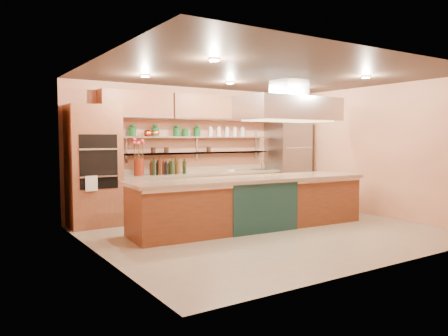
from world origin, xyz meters
TOP-DOWN VIEW (x-y plane):
  - floor at (0.00, 0.00)m, footprint 6.00×5.00m
  - ceiling at (0.00, 0.00)m, footprint 6.00×5.00m
  - wall_back at (0.00, 2.50)m, footprint 6.00×0.04m
  - wall_front at (0.00, -2.50)m, footprint 6.00×0.04m
  - wall_left at (-3.00, 0.00)m, footprint 0.04×5.00m
  - wall_right at (3.00, 0.00)m, footprint 0.04×5.00m
  - oven_stack at (-2.45, 2.18)m, footprint 0.95×0.64m
  - refrigerator at (2.35, 2.14)m, footprint 0.95×0.72m
  - back_counter at (-0.05, 2.20)m, footprint 3.84×0.64m
  - wall_shelf_lower at (-0.05, 2.37)m, footprint 3.60×0.26m
  - wall_shelf_upper at (-0.05, 2.37)m, footprint 3.60×0.26m
  - upper_cabinets at (0.00, 2.32)m, footprint 4.60×0.36m
  - range_hood at (0.86, 0.43)m, footprint 2.00×1.00m
  - ceiling_downlights at (0.00, 0.20)m, footprint 4.00×2.80m
  - island at (-0.04, 0.43)m, footprint 4.61×1.29m
  - flower_vase at (-1.56, 2.15)m, footprint 0.21×0.21m
  - oil_bottle_cluster at (-0.92, 2.15)m, footprint 0.85×0.39m
  - kitchen_scale at (0.63, 2.15)m, footprint 0.18×0.16m
  - bar_faucet at (1.61, 2.25)m, footprint 0.03×0.03m
  - copper_kettle at (-1.27, 2.37)m, footprint 0.20×0.20m
  - green_canister at (-0.39, 2.37)m, footprint 0.17×0.17m

SIDE VIEW (x-z plane):
  - floor at x=0.00m, z-range -0.02..0.00m
  - back_counter at x=-0.05m, z-range 0.00..0.93m
  - island at x=-0.04m, z-range 0.00..0.95m
  - kitchen_scale at x=0.63m, z-range 0.93..1.02m
  - bar_faucet at x=1.61m, z-range 0.93..1.13m
  - refrigerator at x=2.35m, z-range 0.00..2.10m
  - oil_bottle_cluster at x=-0.92m, z-range 0.93..1.19m
  - flower_vase at x=-1.56m, z-range 0.93..1.28m
  - oven_stack at x=-2.45m, z-range 0.00..2.30m
  - wall_shelf_lower at x=-0.05m, z-range 1.34..1.36m
  - wall_back at x=0.00m, z-range 0.00..2.80m
  - wall_front at x=0.00m, z-range 0.00..2.80m
  - wall_left at x=-3.00m, z-range 0.00..2.80m
  - wall_right at x=3.00m, z-range 0.00..2.80m
  - wall_shelf_upper at x=-0.05m, z-range 1.69..1.71m
  - copper_kettle at x=-1.27m, z-range 1.71..1.85m
  - green_canister at x=-0.39m, z-range 1.71..1.88m
  - range_hood at x=0.86m, z-range 2.02..2.48m
  - upper_cabinets at x=0.00m, z-range 2.08..2.62m
  - ceiling_downlights at x=0.00m, z-range 2.76..2.78m
  - ceiling at x=0.00m, z-range 2.79..2.81m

